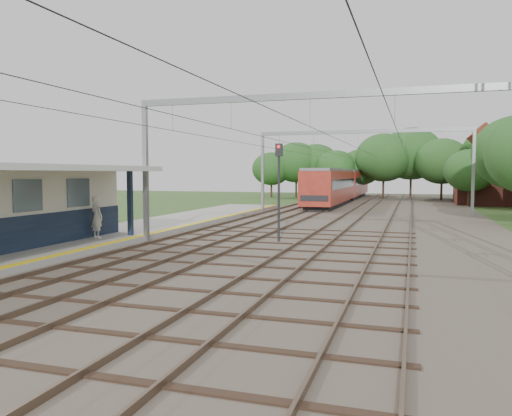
% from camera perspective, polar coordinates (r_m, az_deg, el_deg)
% --- Properties ---
extents(ballast_bed, '(18.00, 90.00, 0.10)m').
position_cam_1_polar(ballast_bed, '(37.16, 11.89, -1.33)').
color(ballast_bed, '#473D33').
rests_on(ballast_bed, ground).
extents(platform, '(5.00, 52.00, 0.35)m').
position_cam_1_polar(platform, '(25.94, -18.30, -3.46)').
color(platform, gray).
rests_on(platform, ground).
extents(yellow_stripe, '(0.45, 52.00, 0.01)m').
position_cam_1_polar(yellow_stripe, '(24.67, -14.06, -3.33)').
color(yellow_stripe, yellow).
rests_on(yellow_stripe, platform).
extents(rail_tracks, '(11.80, 88.00, 0.15)m').
position_cam_1_polar(rail_tracks, '(37.48, 8.09, -1.05)').
color(rail_tracks, brown).
rests_on(rail_tracks, ballast_bed).
extents(catenary_system, '(17.22, 88.00, 7.00)m').
position_cam_1_polar(catenary_system, '(32.45, 10.12, 7.58)').
color(catenary_system, gray).
rests_on(catenary_system, ground).
extents(tree_band, '(31.72, 30.88, 8.82)m').
position_cam_1_polar(tree_band, '(64.08, 14.22, 5.20)').
color(tree_band, '#382619').
rests_on(tree_band, ground).
extents(house_far, '(8.00, 6.12, 8.66)m').
position_cam_1_polar(house_far, '(59.43, 25.70, 3.40)').
color(house_far, brown).
rests_on(house_far, ground).
extents(person, '(0.87, 0.74, 2.02)m').
position_cam_1_polar(person, '(25.01, -17.73, -0.99)').
color(person, silver).
rests_on(person, platform).
extents(train, '(2.89, 35.96, 3.80)m').
position_cam_1_polar(train, '(60.76, 9.87, 2.69)').
color(train, black).
rests_on(train, ballast_bed).
extents(signal_post, '(0.34, 0.28, 4.89)m').
position_cam_1_polar(signal_post, '(24.32, 2.63, 3.43)').
color(signal_post, black).
rests_on(signal_post, ground).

